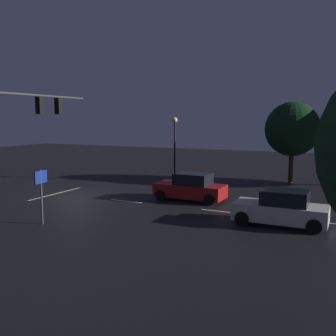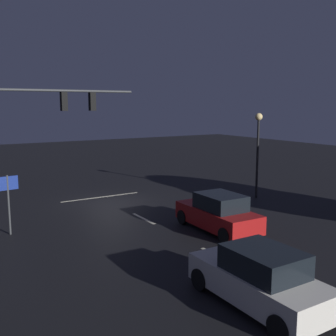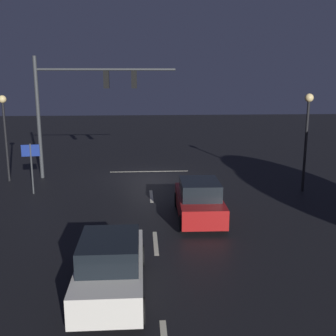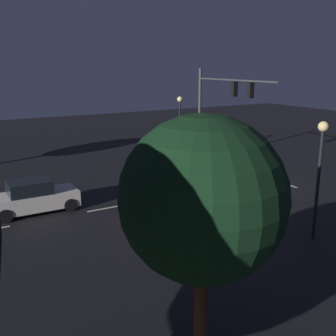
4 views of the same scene
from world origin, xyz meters
TOP-DOWN VIEW (x-y plane):
  - ground_plane at (0.00, 0.00)m, footprint 80.00×80.00m
  - traffic_signal_assembly at (3.93, -0.35)m, footprint 8.13×0.47m
  - lane_dash_far at (0.00, 4.00)m, footprint 0.16×2.20m
  - lane_dash_mid at (0.00, 10.00)m, footprint 0.16×2.20m
  - stop_bar at (0.00, -1.54)m, footprint 5.00×0.16m
  - car_approaching at (-1.96, 7.44)m, footprint 1.98×4.40m
  - car_distant at (1.38, 13.44)m, footprint 1.90×4.37m
  - street_lamp_left_kerb at (-8.07, 3.53)m, footprint 0.44×0.44m
  - route_sign at (6.13, 3.10)m, footprint 0.90×0.18m

SIDE VIEW (x-z plane):
  - ground_plane at x=0.00m, z-range 0.00..0.00m
  - lane_dash_far at x=0.00m, z-range 0.00..0.01m
  - lane_dash_mid at x=0.00m, z-range 0.00..0.01m
  - stop_bar at x=0.00m, z-range 0.00..0.01m
  - car_approaching at x=-1.96m, z-range -0.05..1.65m
  - car_distant at x=1.38m, z-range -0.05..1.65m
  - route_sign at x=6.13m, z-range 0.58..3.22m
  - street_lamp_left_kerb at x=-8.07m, z-range 1.02..6.15m
  - traffic_signal_assembly at x=3.93m, z-range 1.36..8.47m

